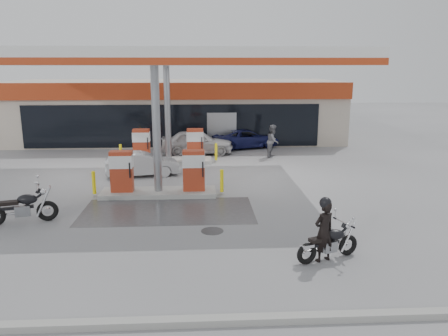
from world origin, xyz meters
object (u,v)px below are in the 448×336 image
(pump_island_near, at_px, (158,178))
(parked_car_right, at_px, (246,138))
(hatchback_silver, at_px, (143,164))
(parked_motorcycle, at_px, (22,208))
(parked_car_left, at_px, (20,134))
(biker_main, at_px, (324,231))
(sedan_white, at_px, (197,142))
(attendant, at_px, (273,141))
(main_motorcycle, at_px, (329,244))
(pump_island_far, at_px, (169,149))

(pump_island_near, height_order, parked_car_right, pump_island_near)
(pump_island_near, relative_size, hatchback_silver, 1.53)
(parked_motorcycle, distance_m, parked_car_left, 16.11)
(biker_main, distance_m, parked_car_left, 23.52)
(sedan_white, bearing_deg, parked_car_right, -59.59)
(parked_car_right, bearing_deg, attendant, -175.06)
(sedan_white, bearing_deg, parked_motorcycle, 153.04)
(main_motorcycle, bearing_deg, biker_main, -178.92)
(pump_island_far, bearing_deg, attendant, 11.13)
(parked_car_left, bearing_deg, hatchback_silver, -152.37)
(pump_island_near, height_order, parked_car_left, pump_island_near)
(hatchback_silver, bearing_deg, pump_island_far, -30.74)
(attendant, distance_m, parked_car_right, 3.14)
(attendant, height_order, hatchback_silver, attendant)
(pump_island_far, relative_size, parked_motorcycle, 2.32)
(parked_car_left, bearing_deg, pump_island_far, -138.85)
(biker_main, relative_size, hatchback_silver, 0.49)
(biker_main, relative_size, parked_motorcycle, 0.74)
(biker_main, bearing_deg, parked_car_right, -114.69)
(attendant, xyz_separation_m, hatchback_silver, (-6.72, -3.96, -0.35))
(pump_island_far, xyz_separation_m, biker_main, (4.82, -12.26, 0.11))
(pump_island_far, xyz_separation_m, attendant, (5.72, 1.12, 0.19))
(main_motorcycle, height_order, hatchback_silver, hatchback_silver)
(pump_island_near, height_order, biker_main, pump_island_near)
(main_motorcycle, bearing_deg, sedan_white, 82.74)
(pump_island_far, relative_size, attendant, 2.84)
(attendant, bearing_deg, pump_island_far, 122.84)
(main_motorcycle, bearing_deg, parked_motorcycle, 139.60)
(pump_island_far, relative_size, parked_car_left, 1.10)
(hatchback_silver, bearing_deg, attendant, -70.69)
(pump_island_far, distance_m, parked_car_left, 11.66)
(parked_car_left, bearing_deg, parked_car_right, -115.74)
(main_motorcycle, xyz_separation_m, parked_motorcycle, (-9.09, 3.20, 0.08))
(pump_island_far, xyz_separation_m, main_motorcycle, (5.00, -12.19, -0.28))
(parked_car_right, bearing_deg, hatchback_silver, 123.14)
(parked_car_left, relative_size, parked_car_right, 1.10)
(pump_island_near, bearing_deg, main_motorcycle, -51.04)
(parked_car_left, bearing_deg, main_motorcycle, -158.37)
(sedan_white, height_order, parked_car_left, sedan_white)
(hatchback_silver, distance_m, parked_car_left, 12.61)
(biker_main, relative_size, attendant, 0.90)
(pump_island_near, bearing_deg, hatchback_silver, 107.64)
(attendant, xyz_separation_m, parked_car_left, (-15.72, 4.88, -0.23))
(pump_island_near, height_order, attendant, attendant)
(sedan_white, distance_m, parked_car_left, 12.10)
(biker_main, relative_size, parked_car_right, 0.39)
(pump_island_near, bearing_deg, parked_motorcycle, -143.89)
(pump_island_near, distance_m, parked_car_right, 10.97)
(attendant, relative_size, hatchback_silver, 0.54)
(main_motorcycle, xyz_separation_m, sedan_white, (-3.51, 14.39, 0.27))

